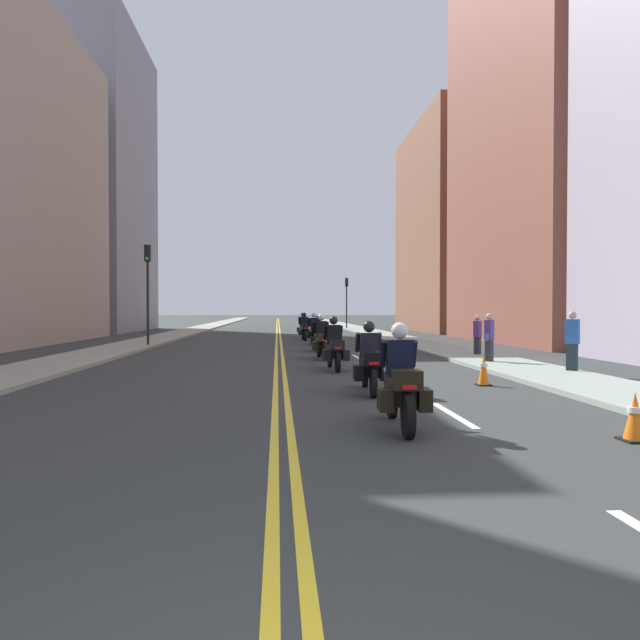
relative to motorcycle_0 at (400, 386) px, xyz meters
The scene contains 24 objects.
ground_plane 41.15m from the motorcycle_0, 92.51° to the left, with size 264.00×264.00×0.00m, color #313534.
sidewalk_left 42.09m from the motorcycle_0, 102.37° to the left, with size 2.55×144.00×0.12m, color gray.
sidewalk_right 41.46m from the motorcycle_0, 82.50° to the left, with size 2.55×144.00×0.12m, color gray.
centreline_yellow_inner 41.16m from the motorcycle_0, 92.68° to the left, with size 0.12×132.00×0.01m, color yellow.
centreline_yellow_outer 41.15m from the motorcycle_0, 92.34° to the left, with size 0.12×132.00×0.01m, color yellow.
lane_dashes_white 22.15m from the motorcycle_0, 86.98° to the left, with size 0.14×56.40×0.01m.
building_right_1 29.32m from the motorcycle_0, 58.49° to the left, with size 8.31×15.34×26.03m.
building_left_2 45.85m from the motorcycle_0, 112.33° to the left, with size 6.98×14.43×24.79m.
building_right_2 42.93m from the motorcycle_0, 71.02° to the left, with size 7.94×15.66×17.53m.
motorcycle_0 is the anchor object (origin of this frame).
motorcycle_1 3.80m from the motorcycle_0, 88.00° to the left, with size 0.78×2.26×1.58m.
motorcycle_2 8.57m from the motorcycle_0, 91.17° to the left, with size 0.78×2.23×1.63m.
motorcycle_3 12.46m from the motorcycle_0, 91.17° to the left, with size 0.78×2.19×1.67m.
motorcycle_4 16.53m from the motorcycle_0, 90.24° to the left, with size 0.77×2.24×1.56m.
motorcycle_5 21.14m from the motorcycle_0, 89.94° to the left, with size 0.77×2.24×1.67m.
motorcycle_6 25.28m from the motorcycle_0, 90.65° to the left, with size 0.78×2.08×1.64m.
motorcycle_7 29.45m from the motorcycle_0, 90.40° to the left, with size 0.78×2.11×1.61m.
traffic_cone_0 5.73m from the motorcycle_0, 57.55° to the left, with size 0.34×0.34×0.76m.
traffic_cone_1 3.27m from the motorcycle_0, 18.73° to the right, with size 0.37×0.37×0.69m.
traffic_light_near 21.60m from the motorcycle_0, 112.33° to the left, with size 0.28×0.38×4.95m.
traffic_light_far 44.83m from the motorcycle_0, 84.19° to the left, with size 0.28×0.38×4.75m.
pedestrian_0 14.10m from the motorcycle_0, 65.88° to the left, with size 0.40×0.42×1.62m.
pedestrian_1 11.12m from the motorcycle_0, 62.71° to the left, with size 0.43×0.47×1.71m.
pedestrian_2 9.39m from the motorcycle_0, 47.30° to the left, with size 0.42×0.40×1.79m.
Camera 1 is at (-0.08, -1.81, 1.83)m, focal length 32.46 mm.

